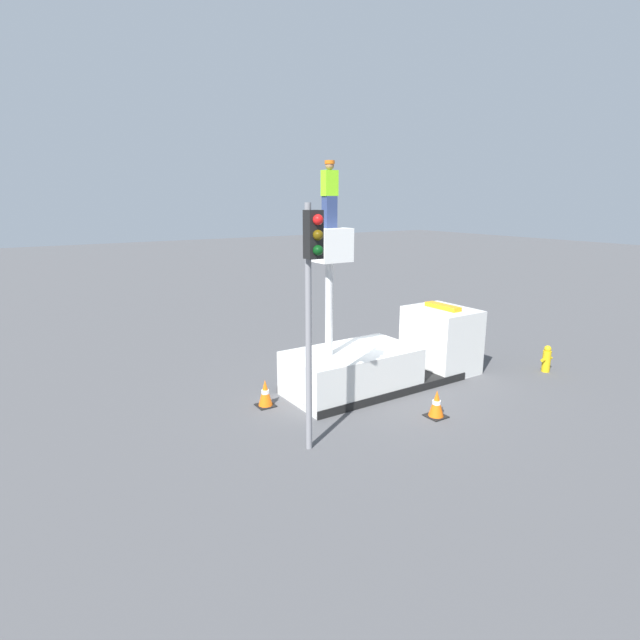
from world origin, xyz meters
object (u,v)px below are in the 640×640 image
object	(u,v)px
traffic_light_pole	(312,282)
fire_hydrant	(547,359)
worker	(330,194)
bucket_truck	(388,356)
traffic_cone_rear	(265,394)
traffic_cone_curbside	(436,404)

from	to	relation	value
traffic_light_pole	fire_hydrant	world-z (taller)	traffic_light_pole
worker	fire_hydrant	distance (m)	9.40
bucket_truck	traffic_cone_rear	bearing A→B (deg)	173.13
worker	traffic_cone_rear	xyz separation A→B (m)	(-1.82, 0.49, -5.42)
bucket_truck	traffic_cone_curbside	distance (m)	2.74
worker	traffic_light_pole	world-z (taller)	worker
bucket_truck	fire_hydrant	distance (m)	5.62
bucket_truck	traffic_cone_curbside	world-z (taller)	bucket_truck
bucket_truck	worker	size ratio (longest dim) A/B	3.77
traffic_light_pole	traffic_cone_curbside	bearing A→B (deg)	-3.57
worker	bucket_truck	bearing A→B (deg)	0.00
traffic_cone_curbside	worker	bearing A→B (deg)	122.69
bucket_truck	traffic_cone_rear	world-z (taller)	bucket_truck
fire_hydrant	traffic_cone_rear	bearing A→B (deg)	164.54
worker	traffic_cone_curbside	distance (m)	6.28
bucket_truck	traffic_light_pole	world-z (taller)	traffic_light_pole
bucket_truck	worker	distance (m)	5.40
bucket_truck	fire_hydrant	xyz separation A→B (m)	(5.20, -2.07, -0.44)
traffic_cone_curbside	fire_hydrant	bearing A→B (deg)	5.59
bucket_truck	traffic_cone_rear	xyz separation A→B (m)	(-4.06, 0.49, -0.51)
traffic_cone_rear	traffic_cone_curbside	size ratio (longest dim) A/B	1.04
worker	fire_hydrant	size ratio (longest dim) A/B	1.91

